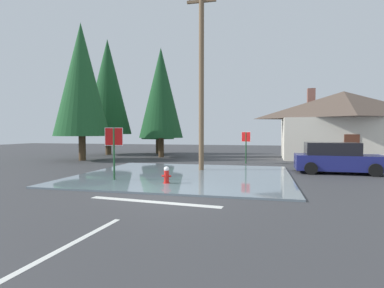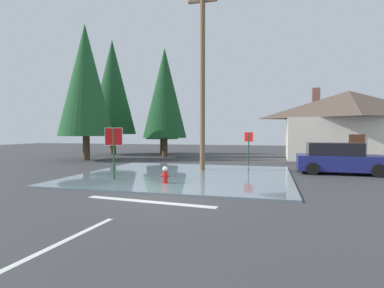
# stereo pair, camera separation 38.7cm
# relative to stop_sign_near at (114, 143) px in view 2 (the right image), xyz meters

# --- Properties ---
(ground_plane) EXTENTS (80.00, 80.00, 0.10)m
(ground_plane) POSITION_rel_stop_sign_near_xyz_m (2.97, -1.73, -1.74)
(ground_plane) COLOR #38383A
(flood_puddle) EXTENTS (10.11, 9.33, 0.07)m
(flood_puddle) POSITION_rel_stop_sign_near_xyz_m (2.58, 2.33, -1.66)
(flood_puddle) COLOR slate
(flood_puddle) RESTS_ON ground
(lane_stop_bar) EXTENTS (4.39, 0.73, 0.01)m
(lane_stop_bar) POSITION_rel_stop_sign_near_xyz_m (3.04, -3.35, -1.69)
(lane_stop_bar) COLOR silver
(lane_stop_bar) RESTS_ON ground
(lane_center_stripe) EXTENTS (0.37, 3.73, 0.01)m
(lane_center_stripe) POSITION_rel_stop_sign_near_xyz_m (2.73, -7.20, -1.69)
(lane_center_stripe) COLOR silver
(lane_center_stripe) RESTS_ON ground
(stop_sign_near) EXTENTS (0.77, 0.21, 2.36)m
(stop_sign_near) POSITION_rel_stop_sign_near_xyz_m (0.00, 0.00, 0.00)
(stop_sign_near) COLOR #1E4C28
(stop_sign_near) RESTS_ON ground
(fire_hydrant) EXTENTS (0.38, 0.33, 0.76)m
(fire_hydrant) POSITION_rel_stop_sign_near_xyz_m (2.50, -0.34, -1.32)
(fire_hydrant) COLOR red
(fire_hydrant) RESTS_ON ground
(utility_pole) EXTENTS (1.60, 0.28, 9.84)m
(utility_pole) POSITION_rel_stop_sign_near_xyz_m (3.02, 4.32, 3.41)
(utility_pole) COLOR brown
(utility_pole) RESTS_ON ground
(stop_sign_far) EXTENTS (0.63, 0.30, 2.17)m
(stop_sign_far) POSITION_rel_stop_sign_near_xyz_m (5.21, 8.91, -0.15)
(stop_sign_far) COLOR #1E4C28
(stop_sign_far) RESTS_ON ground
(house) EXTENTS (9.98, 5.91, 5.78)m
(house) POSITION_rel_stop_sign_near_xyz_m (12.48, 14.01, 1.09)
(house) COLOR silver
(house) RESTS_ON ground
(parked_car) EXTENTS (4.36, 2.20, 1.61)m
(parked_car) POSITION_rel_stop_sign_near_xyz_m (10.10, 5.12, -0.92)
(parked_car) COLOR navy
(parked_car) RESTS_ON ground
(pine_tree_tall_left) EXTENTS (3.72, 3.72, 9.31)m
(pine_tree_tall_left) POSITION_rel_stop_sign_near_xyz_m (-2.15, 12.68, 3.78)
(pine_tree_tall_left) COLOR #4C3823
(pine_tree_tall_left) RESTS_ON ground
(pine_tree_mid_left) EXTENTS (4.37, 4.37, 10.91)m
(pine_tree_mid_left) POSITION_rel_stop_sign_near_xyz_m (-8.02, 14.39, 4.73)
(pine_tree_mid_left) COLOR #4C3823
(pine_tree_mid_left) RESTS_ON ground
(pine_tree_short_left) EXTENTS (4.15, 4.15, 10.37)m
(pine_tree_short_left) POSITION_rel_stop_sign_near_xyz_m (-7.06, 8.55, 4.41)
(pine_tree_short_left) COLOR #4C3823
(pine_tree_short_left) RESTS_ON ground
(pine_tree_far_center) EXTENTS (3.26, 3.26, 8.15)m
(pine_tree_far_center) POSITION_rel_stop_sign_near_xyz_m (-3.88, 16.73, 3.10)
(pine_tree_far_center) COLOR #4C3823
(pine_tree_far_center) RESTS_ON ground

